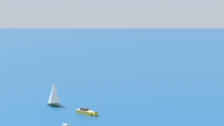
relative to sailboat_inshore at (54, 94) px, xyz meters
name	(u,v)px	position (x,y,z in m)	size (l,w,h in m)	color
sailboat_inshore	(54,94)	(0.00, 0.00, 0.00)	(9.13, 5.90, 11.34)	#33704C
motorboat_trailing	(88,112)	(-21.00, -4.44, -4.42)	(10.00, 5.02, 2.81)	gold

